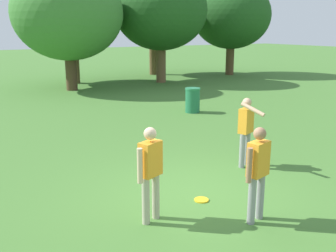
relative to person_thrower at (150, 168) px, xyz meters
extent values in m
plane|color=#447530|center=(1.27, 0.56, -0.94)|extent=(120.00, 120.00, 0.00)
cylinder|color=#B7AD93|center=(-0.12, -0.05, -0.53)|extent=(0.13, 0.13, 0.82)
cylinder|color=#B7AD93|center=(0.12, 0.05, -0.53)|extent=(0.13, 0.13, 0.82)
cube|color=orange|center=(0.00, 0.00, 0.17)|extent=(0.43, 0.35, 0.58)
sphere|color=beige|center=(0.00, 0.00, 0.59)|extent=(0.21, 0.21, 0.21)
cylinder|color=beige|center=(-0.24, -0.10, 0.12)|extent=(0.09, 0.09, 0.58)
cylinder|color=beige|center=(0.24, 0.10, 0.12)|extent=(0.09, 0.09, 0.58)
cylinder|color=gray|center=(3.32, 1.35, -0.53)|extent=(0.13, 0.13, 0.82)
cylinder|color=gray|center=(3.08, 1.25, -0.53)|extent=(0.13, 0.13, 0.82)
cube|color=orange|center=(3.20, 1.30, 0.17)|extent=(0.43, 0.35, 0.58)
sphere|color=tan|center=(3.20, 1.30, 0.59)|extent=(0.21, 0.21, 0.21)
cylinder|color=tan|center=(3.44, 1.39, 0.12)|extent=(0.09, 0.09, 0.58)
cylinder|color=tan|center=(3.06, 0.95, 0.51)|extent=(0.30, 0.57, 0.28)
cylinder|color=gray|center=(1.40, -0.93, -0.53)|extent=(0.13, 0.13, 0.82)
cylinder|color=gray|center=(1.65, -0.87, -0.53)|extent=(0.13, 0.13, 0.82)
cube|color=orange|center=(1.52, -0.90, 0.17)|extent=(0.42, 0.31, 0.58)
sphere|color=#9E7051|center=(1.52, -0.90, 0.59)|extent=(0.21, 0.21, 0.21)
cylinder|color=#9E7051|center=(1.27, -0.97, 0.12)|extent=(0.09, 0.09, 0.58)
cylinder|color=#9E7051|center=(1.77, -0.83, 0.12)|extent=(0.09, 0.09, 0.58)
cylinder|color=yellow|center=(1.20, 0.22, -0.93)|extent=(0.28, 0.28, 0.03)
cylinder|color=#237047|center=(5.60, 7.06, -0.49)|extent=(0.56, 0.56, 0.90)
cylinder|color=#2E8657|center=(5.60, 7.06, -0.01)|extent=(0.59, 0.59, 0.06)
cylinder|color=#4C3823|center=(3.28, 15.08, 0.26)|extent=(0.59, 0.59, 2.41)
ellipsoid|color=#3D7A33|center=(3.28, 15.08, 3.01)|extent=(5.64, 5.64, 4.79)
cylinder|color=brown|center=(4.27, 17.64, 0.33)|extent=(0.55, 0.55, 2.54)
ellipsoid|color=#3D7A33|center=(4.27, 17.64, 2.89)|extent=(4.72, 4.72, 4.02)
cylinder|color=brown|center=(8.92, 15.42, 0.42)|extent=(0.58, 0.58, 2.73)
ellipsoid|color=#21511E|center=(8.92, 15.42, 3.29)|extent=(5.47, 5.47, 4.65)
cylinder|color=brown|center=(10.52, 19.36, 0.88)|extent=(0.55, 0.55, 3.64)
ellipsoid|color=#33702D|center=(10.52, 19.36, 4.02)|extent=(4.79, 4.79, 4.07)
cylinder|color=brown|center=(15.15, 16.53, 0.36)|extent=(0.58, 0.58, 2.60)
ellipsoid|color=#21511E|center=(15.15, 16.53, 3.14)|extent=(5.38, 5.38, 4.57)
camera|label=1|loc=(-2.84, -5.39, 2.23)|focal=41.91mm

